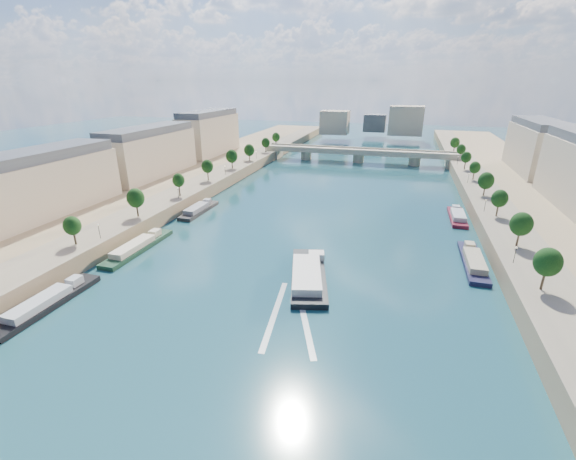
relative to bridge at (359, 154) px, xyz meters
The scene contains 15 objects.
ground 122.45m from the bridge, 90.00° to the right, with size 700.00×700.00×0.00m, color #0E343D.
quay_left 141.98m from the bridge, 120.48° to the right, with size 44.00×520.00×5.00m, color #9E8460.
pave_left 134.97m from the bridge, 114.98° to the right, with size 14.00×520.00×0.10m, color gray.
pave_right 134.97m from the bridge, 65.02° to the right, with size 14.00×520.00×0.10m, color gray.
trees_left 132.43m from the bridge, 114.56° to the right, with size 4.80×268.80×8.26m.
trees_right 125.20m from the bridge, 63.92° to the right, with size 4.80×268.80×8.26m.
lamps_left 142.40m from the bridge, 111.64° to the right, with size 0.36×200.36×4.28m.
lamps_right 128.58m from the bridge, 65.90° to the right, with size 0.36×200.36×4.28m.
buildings_left 139.75m from the bridge, 127.61° to the right, with size 16.00×226.00×23.20m.
skyline 97.70m from the bridge, 88.12° to the left, with size 79.00×42.00×22.00m.
bridge is the anchor object (origin of this frame).
tour_barge 149.70m from the bridge, 87.88° to the right, with size 14.97×29.62×3.87m.
wake 166.29m from the bridge, 88.09° to the right, with size 13.98×25.94×0.04m.
moored_barges_left 184.32m from the bridge, 104.30° to the right, with size 5.00×157.12×3.60m.
moored_barges_right 171.46m from the bridge, 74.61° to the right, with size 5.00×164.96×3.60m.
Camera 1 is at (24.44, -8.96, 45.52)m, focal length 24.00 mm.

